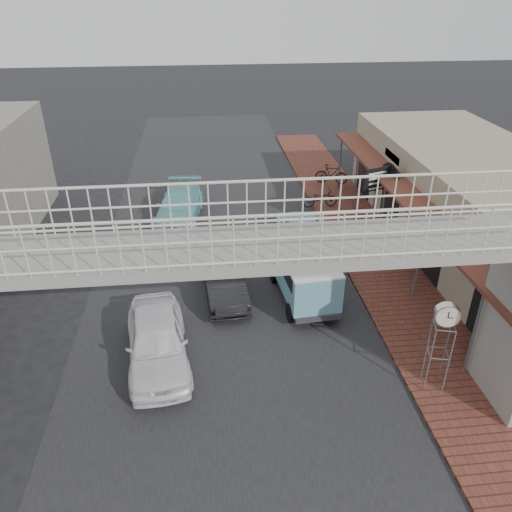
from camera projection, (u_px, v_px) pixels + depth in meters
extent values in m
plane|color=black|center=(227.00, 327.00, 16.87)|extent=(120.00, 120.00, 0.00)
cube|color=black|center=(227.00, 327.00, 16.86)|extent=(10.00, 60.00, 0.01)
cube|color=brown|center=(384.00, 271.00, 20.07)|extent=(3.00, 40.00, 0.10)
cube|color=gray|center=(488.00, 211.00, 20.42)|extent=(6.00, 18.00, 4.00)
cube|color=brown|center=(414.00, 194.00, 19.67)|extent=(1.80, 18.00, 0.12)
cube|color=silver|center=(393.00, 156.00, 22.55)|extent=(0.08, 2.60, 0.90)
cube|color=#B21914|center=(460.00, 216.00, 16.90)|extent=(0.08, 2.20, 0.80)
cube|color=gray|center=(231.00, 250.00, 10.91)|extent=(14.00, 2.00, 0.24)
cube|color=beige|center=(228.00, 205.00, 11.41)|extent=(14.00, 0.08, 1.10)
cube|color=beige|center=(234.00, 243.00, 9.76)|extent=(14.00, 0.08, 1.10)
imported|color=white|center=(157.00, 341.00, 15.05)|extent=(2.29, 4.64, 1.52)
imported|color=black|center=(223.00, 279.00, 18.33)|extent=(1.74, 4.09, 1.31)
imported|color=#7ABCD3|center=(301.00, 232.00, 21.79)|extent=(2.66, 4.93, 1.32)
imported|color=#6CBABB|center=(179.00, 206.00, 24.18)|extent=(2.55, 5.08, 1.42)
cylinder|color=black|center=(274.00, 273.00, 19.30)|extent=(0.29, 0.71, 0.69)
cylinder|color=black|center=(312.00, 269.00, 19.56)|extent=(0.29, 0.71, 0.69)
cylinder|color=black|center=(291.00, 313.00, 17.01)|extent=(0.29, 0.71, 0.69)
cylinder|color=black|center=(335.00, 308.00, 17.27)|extent=(0.29, 0.71, 0.69)
cube|color=#6DA9BD|center=(306.00, 275.00, 17.63)|extent=(1.93, 3.29, 1.33)
cube|color=#6DA9BD|center=(293.00, 256.00, 19.31)|extent=(1.67, 1.02, 0.89)
cube|color=black|center=(306.00, 266.00, 17.45)|extent=(1.93, 2.70, 0.49)
cube|color=silver|center=(307.00, 258.00, 17.30)|extent=(1.95, 3.29, 0.06)
imported|color=black|center=(320.00, 198.00, 25.35)|extent=(1.83, 0.72, 0.95)
imported|color=black|center=(331.00, 174.00, 28.25)|extent=(1.92, 1.15, 1.11)
cylinder|color=#59595B|center=(427.00, 349.00, 14.08)|extent=(0.04, 0.04, 2.11)
cylinder|color=#59595B|center=(445.00, 351.00, 14.02)|extent=(0.04, 0.04, 2.11)
cylinder|color=#59595B|center=(430.00, 361.00, 13.65)|extent=(0.04, 0.04, 2.11)
cylinder|color=#59595B|center=(449.00, 363.00, 13.59)|extent=(0.04, 0.04, 2.11)
cylinder|color=silver|center=(447.00, 315.00, 13.15)|extent=(0.72, 0.40, 0.68)
cylinder|color=beige|center=(448.00, 317.00, 13.04)|extent=(0.59, 0.17, 0.60)
cylinder|color=beige|center=(446.00, 312.00, 13.26)|extent=(0.59, 0.17, 0.60)
cylinder|color=#59595B|center=(374.00, 204.00, 21.77)|extent=(0.11, 0.11, 3.24)
cube|color=black|center=(377.00, 179.00, 21.18)|extent=(1.29, 0.50, 1.01)
cone|color=black|center=(395.00, 176.00, 21.53)|extent=(1.03, 1.38, 1.23)
cube|color=white|center=(377.00, 181.00, 21.15)|extent=(0.85, 0.30, 0.67)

